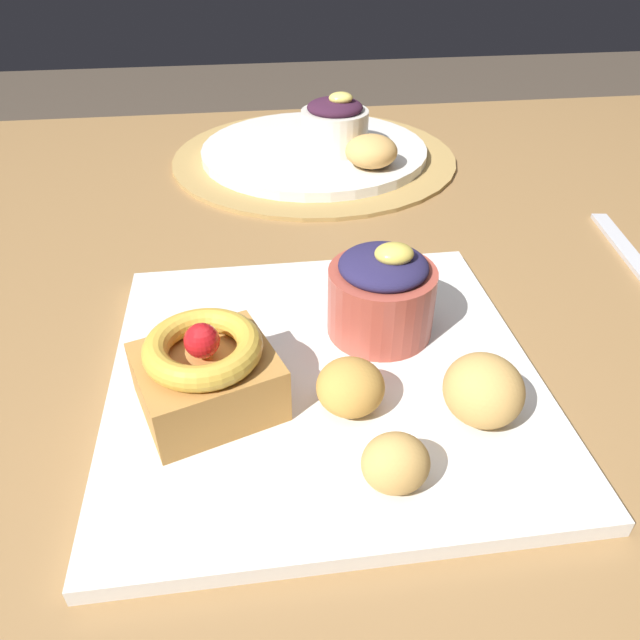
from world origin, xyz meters
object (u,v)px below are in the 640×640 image
object	(u,v)px
fritter_middle	(350,387)
back_plate	(314,151)
back_pastry	(371,151)
fritter_back	(483,390)
back_ramekin	(335,125)
fritter_front	(395,463)
knife	(634,260)
front_plate	(324,374)
berry_ramekin	(382,293)
cake_slice	(207,372)

from	to	relation	value
fritter_middle	back_plate	size ratio (longest dim) A/B	0.15
back_plate	back_pastry	size ratio (longest dim) A/B	4.68
fritter_back	back_ramekin	bearing A→B (deg)	92.53
back_ramekin	back_pastry	world-z (taller)	back_ramekin
fritter_front	knife	xyz separation A→B (m)	(0.29, 0.23, -0.03)
back_ramekin	fritter_front	bearing A→B (deg)	-95.04
fritter_front	fritter_back	size ratio (longest dim) A/B	0.74
front_plate	fritter_middle	distance (m)	0.05
back_pastry	knife	size ratio (longest dim) A/B	0.33
berry_ramekin	back_pastry	world-z (taller)	berry_ramekin
berry_ramekin	front_plate	bearing A→B (deg)	-141.07
fritter_middle	fritter_back	world-z (taller)	fritter_back
front_plate	fritter_front	distance (m)	0.11
fritter_middle	back_pastry	bearing A→B (deg)	76.54
fritter_front	knife	size ratio (longest dim) A/B	0.21
front_plate	knife	world-z (taller)	front_plate
back_ramekin	knife	xyz separation A→B (m)	(0.24, -0.29, -0.05)
front_plate	back_pastry	distance (m)	0.37
fritter_back	back_plate	distance (m)	0.50
front_plate	back_pastry	world-z (taller)	back_pastry
front_plate	fritter_back	bearing A→B (deg)	-32.82
fritter_front	back_plate	size ratio (longest dim) A/B	0.13
fritter_front	back_ramekin	xyz separation A→B (m)	(0.05, 0.52, 0.02)
back_ramekin	back_pastry	xyz separation A→B (m)	(0.03, -0.06, -0.01)
back_plate	knife	size ratio (longest dim) A/B	1.54
berry_ramekin	fritter_back	world-z (taller)	berry_ramekin
fritter_front	fritter_middle	world-z (taller)	fritter_middle
back_pastry	front_plate	bearing A→B (deg)	-106.69
front_plate	back_plate	size ratio (longest dim) A/B	1.02
front_plate	fritter_middle	size ratio (longest dim) A/B	6.72
back_pastry	back_plate	bearing A→B (deg)	127.53
berry_ramekin	fritter_front	world-z (taller)	berry_ramekin
fritter_front	fritter_middle	size ratio (longest dim) A/B	0.88
fritter_middle	back_plate	xyz separation A→B (m)	(0.04, 0.47, -0.02)
front_plate	back_ramekin	bearing A→B (deg)	80.23
cake_slice	berry_ramekin	distance (m)	0.14
cake_slice	berry_ramekin	xyz separation A→B (m)	(0.13, 0.07, 0.01)
fritter_front	knife	bearing A→B (deg)	38.80
fritter_front	back_plate	bearing A→B (deg)	87.69
berry_ramekin	back_ramekin	world-z (taller)	same
fritter_front	cake_slice	bearing A→B (deg)	142.84
berry_ramekin	fritter_middle	xyz separation A→B (m)	(-0.04, -0.08, -0.02)
berry_ramekin	fritter_middle	distance (m)	0.09
cake_slice	back_plate	bearing A→B (deg)	74.57
cake_slice	fritter_front	xyz separation A→B (m)	(0.11, -0.08, -0.01)
knife	back_pastry	bearing A→B (deg)	51.60
front_plate	back_ramekin	size ratio (longest dim) A/B	3.54
back_pastry	knife	distance (m)	0.31
front_plate	cake_slice	distance (m)	0.09
back_ramekin	back_pastry	distance (m)	0.07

